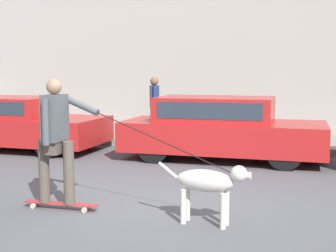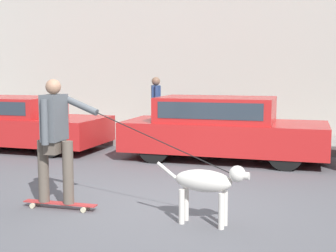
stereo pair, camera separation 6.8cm
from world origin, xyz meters
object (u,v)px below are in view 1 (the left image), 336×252
parked_car_1 (221,129)px  dog (209,183)px  pedestrian_with_bag (154,105)px  skateboarder (56,136)px  parked_car_0 (18,124)px

parked_car_1 → dog: parked_car_1 is taller
dog → pedestrian_with_bag: size_ratio=0.75×
dog → pedestrian_with_bag: bearing=120.1°
skateboarder → parked_car_1: bearing=68.6°
parked_car_1 → pedestrian_with_bag: bearing=140.7°
parked_car_1 → dog: 4.21m
parked_car_0 → dog: (5.38, -4.17, -0.09)m
skateboarder → pedestrian_with_bag: 5.71m
dog → skateboarder: skateboarder is taller
parked_car_0 → skateboarder: bearing=-49.7°
dog → skateboarder: bearing=-175.8°
dog → skateboarder: (-2.04, 0.09, 0.47)m
parked_car_0 → parked_car_1: parked_car_1 is taller
parked_car_0 → dog: 6.81m
parked_car_1 → dog: size_ratio=3.56×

